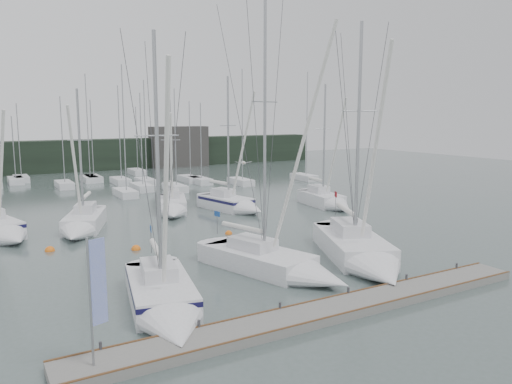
% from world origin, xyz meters
% --- Properties ---
extents(ground, '(160.00, 160.00, 0.00)m').
position_xyz_m(ground, '(0.00, 0.00, 0.00)').
color(ground, '#4B5B57').
rests_on(ground, ground).
extents(dock, '(24.00, 2.00, 0.40)m').
position_xyz_m(dock, '(0.00, -5.00, 0.20)').
color(dock, slate).
rests_on(dock, ground).
extents(far_treeline, '(90.00, 4.00, 5.00)m').
position_xyz_m(far_treeline, '(0.00, 62.00, 2.50)').
color(far_treeline, black).
rests_on(far_treeline, ground).
extents(far_building_right, '(10.00, 3.00, 7.00)m').
position_xyz_m(far_building_right, '(18.00, 60.00, 3.50)').
color(far_building_right, '#393734').
rests_on(far_building_right, ground).
extents(mast_forest, '(47.17, 24.32, 14.87)m').
position_xyz_m(mast_forest, '(0.97, 42.04, 0.49)').
color(mast_forest, silver).
rests_on(mast_forest, ground).
extents(sailboat_near_left, '(4.66, 9.75, 13.82)m').
position_xyz_m(sailboat_near_left, '(-6.49, -1.40, 0.59)').
color(sailboat_near_left, silver).
rests_on(sailboat_near_left, ground).
extents(sailboat_near_center, '(5.78, 10.16, 16.71)m').
position_xyz_m(sailboat_near_center, '(1.39, 0.60, 0.54)').
color(sailboat_near_center, silver).
rests_on(sailboat_near_center, ground).
extents(sailboat_near_right, '(7.57, 11.72, 15.83)m').
position_xyz_m(sailboat_near_right, '(6.58, -0.09, 0.62)').
color(sailboat_near_right, silver).
rests_on(sailboat_near_right, ground).
extents(sailboat_mid_a, '(4.87, 8.46, 11.55)m').
position_xyz_m(sailboat_mid_a, '(-12.22, 18.13, 0.65)').
color(sailboat_mid_a, silver).
rests_on(sailboat_mid_a, ground).
extents(sailboat_mid_b, '(5.41, 8.71, 11.90)m').
position_xyz_m(sailboat_mid_b, '(-6.67, 17.21, 0.59)').
color(sailboat_mid_b, silver).
rests_on(sailboat_mid_b, ground).
extents(sailboat_mid_c, '(4.91, 8.08, 11.24)m').
position_xyz_m(sailboat_mid_c, '(2.11, 20.81, 0.60)').
color(sailboat_mid_c, silver).
rests_on(sailboat_mid_c, ground).
extents(sailboat_mid_d, '(4.30, 8.26, 13.49)m').
position_xyz_m(sailboat_mid_d, '(7.77, 19.12, 0.63)').
color(sailboat_mid_d, silver).
rests_on(sailboat_mid_d, ground).
extents(sailboat_mid_e, '(3.44, 8.09, 12.85)m').
position_xyz_m(sailboat_mid_e, '(16.67, 16.25, 0.59)').
color(sailboat_mid_e, silver).
rests_on(sailboat_mid_e, ground).
extents(buoy_a, '(0.64, 0.64, 0.64)m').
position_xyz_m(buoy_a, '(-4.38, 10.48, 0.00)').
color(buoy_a, orange).
rests_on(buoy_a, ground).
extents(buoy_b, '(0.56, 0.56, 0.56)m').
position_xyz_m(buoy_b, '(3.12, 11.32, 0.00)').
color(buoy_b, orange).
rests_on(buoy_b, ground).
extents(buoy_c, '(0.65, 0.65, 0.65)m').
position_xyz_m(buoy_c, '(-9.53, 13.01, 0.00)').
color(buoy_c, orange).
rests_on(buoy_c, ground).
extents(dock_banner, '(0.67, 0.29, 4.63)m').
position_xyz_m(dock_banner, '(-10.28, -5.09, 3.13)').
color(dock_banner, '#94979B').
rests_on(dock_banner, dock).
extents(seagull, '(0.94, 0.46, 0.19)m').
position_xyz_m(seagull, '(-0.22, 2.70, 6.40)').
color(seagull, silver).
rests_on(seagull, ground).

